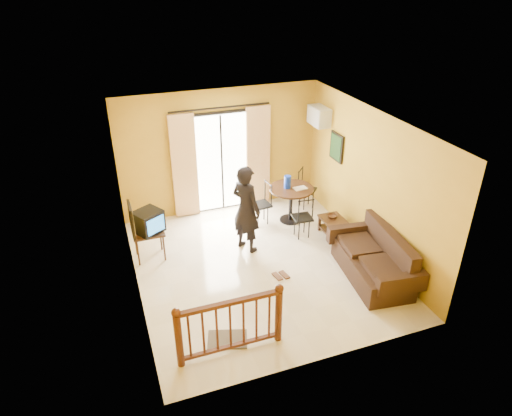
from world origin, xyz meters
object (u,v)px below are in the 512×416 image
object	(u,v)px
dining_table	(291,195)
coffee_table	(336,227)
television	(148,221)
sofa	(375,261)
standing_person	(246,209)

from	to	relation	value
dining_table	coffee_table	size ratio (longest dim) A/B	1.16
television	sofa	distance (m)	4.26
standing_person	dining_table	bearing A→B (deg)	-91.03
sofa	standing_person	size ratio (longest dim) A/B	1.10
dining_table	standing_person	bearing A→B (deg)	-150.25
television	dining_table	xyz separation A→B (m)	(3.12, 0.41, -0.16)
dining_table	coffee_table	distance (m)	1.21
sofa	standing_person	distance (m)	2.59
dining_table	standing_person	distance (m)	1.50
television	coffee_table	bearing A→B (deg)	-39.12
standing_person	television	bearing A→B (deg)	49.26
standing_person	sofa	bearing A→B (deg)	-162.40
television	sofa	size ratio (longest dim) A/B	0.32
coffee_table	sofa	distance (m)	1.44
dining_table	standing_person	world-z (taller)	standing_person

